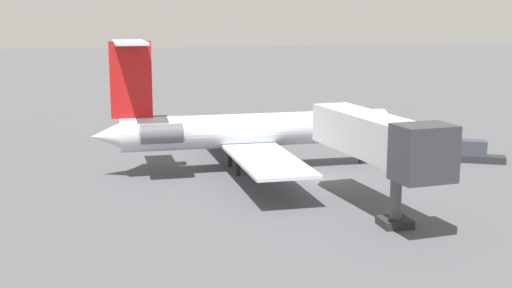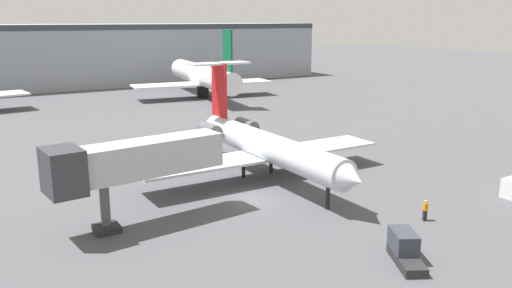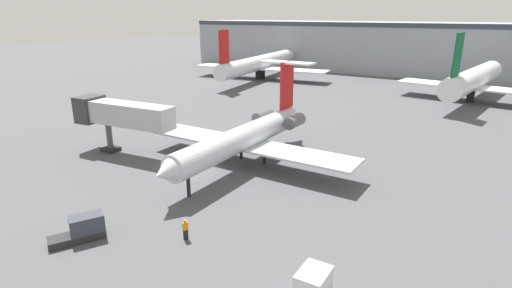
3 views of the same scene
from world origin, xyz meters
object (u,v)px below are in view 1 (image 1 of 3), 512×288
at_px(jet_bridge, 383,141).
at_px(baggage_tug_lead, 476,153).
at_px(ground_crew_marshaller, 399,141).
at_px(cargo_container_uld, 362,123).
at_px(regional_jet, 247,129).

bearing_deg(jet_bridge, baggage_tug_lead, -47.66).
height_order(ground_crew_marshaller, cargo_container_uld, cargo_container_uld).
relative_size(regional_jet, ground_crew_marshaller, 15.53).
distance_m(jet_bridge, cargo_container_uld, 32.97).
xyz_separation_m(regional_jet, baggage_tug_lead, (-1.59, -19.94, -2.58)).
height_order(ground_crew_marshaller, baggage_tug_lead, baggage_tug_lead).
relative_size(regional_jet, jet_bridge, 1.94).
relative_size(regional_jet, baggage_tug_lead, 6.26).
xyz_separation_m(jet_bridge, baggage_tug_lead, (13.43, -14.74, -4.12)).
height_order(baggage_tug_lead, cargo_container_uld, baggage_tug_lead).
relative_size(jet_bridge, cargo_container_uld, 5.78).
bearing_deg(regional_jet, baggage_tug_lead, -94.57).
distance_m(jet_bridge, baggage_tug_lead, 20.36).
relative_size(jet_bridge, baggage_tug_lead, 3.23).
xyz_separation_m(baggage_tug_lead, cargo_container_uld, (17.30, 3.52, 0.01)).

